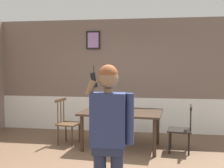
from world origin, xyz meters
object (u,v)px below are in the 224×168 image
chair_near_window (67,122)px  person_figure (109,131)px  dining_table (122,115)px  chair_by_doorway (182,129)px

chair_near_window → person_figure: person_figure is taller
dining_table → chair_near_window: bearing=175.0°
chair_near_window → chair_by_doorway: size_ratio=1.06×
dining_table → person_figure: bearing=-86.5°
dining_table → person_figure: 2.65m
person_figure → chair_by_doorway: bearing=-113.1°
dining_table → chair_by_doorway: 1.22m
chair_by_doorway → dining_table: bearing=91.9°
chair_by_doorway → person_figure: size_ratio=0.54×
dining_table → chair_by_doorway: bearing=-4.9°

